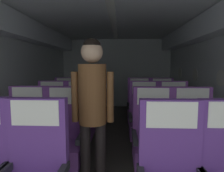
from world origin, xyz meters
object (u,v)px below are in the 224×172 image
object	(u,v)px
seat_d_right_aisle	(162,109)
seat_d_right_window	(139,109)
seat_c_right_aisle	(174,121)
seat_c_left_window	(51,120)
seat_d_left_aisle	(88,109)
seat_c_right_window	(144,121)
flight_attendant	(93,100)
seat_b_right_window	(153,142)
seat_c_left_aisle	(79,120)
seat_b_left_aisle	(64,140)
seat_b_right_aisle	(194,142)
seat_b_left_window	(26,139)
seat_d_left_window	(65,108)

from	to	relation	value
seat_d_right_aisle	seat_d_right_window	bearing A→B (deg)	178.24
seat_c_right_aisle	seat_d_right_aisle	xyz separation A→B (m)	(-0.01, 0.81, 0.00)
seat_c_left_window	seat_d_left_aisle	size ratio (longest dim) A/B	1.00
seat_c_right_aisle	seat_c_right_window	size ratio (longest dim) A/B	1.00
seat_c_right_aisle	flight_attendant	distance (m)	1.68
seat_c_right_window	flight_attendant	size ratio (longest dim) A/B	0.68
seat_b_right_window	seat_c_left_aisle	size ratio (longest dim) A/B	1.00
seat_c_left_window	seat_c_right_window	bearing A→B (deg)	0.72
seat_b_left_aisle	seat_c_right_window	bearing A→B (deg)	39.01
seat_c_left_window	seat_d_right_aisle	world-z (taller)	same
seat_b_left_aisle	seat_d_left_aisle	bearing A→B (deg)	89.78
seat_b_right_aisle	seat_c_left_window	xyz separation A→B (m)	(-1.99, 0.81, 0.00)
seat_d_right_aisle	flight_attendant	world-z (taller)	flight_attendant
seat_b_left_aisle	seat_c_right_aisle	bearing A→B (deg)	29.28
seat_c_left_window	seat_c_left_aisle	bearing A→B (deg)	0.90
seat_b_right_window	seat_c_left_aisle	bearing A→B (deg)	141.85
seat_c_left_aisle	seat_d_right_aisle	xyz separation A→B (m)	(1.51, 0.83, 0.00)
seat_c_left_aisle	seat_d_right_aisle	bearing A→B (deg)	28.72
seat_d_left_aisle	seat_b_left_window	bearing A→B (deg)	-106.32
seat_b_right_aisle	seat_b_right_window	size ratio (longest dim) A/B	1.00
seat_c_left_window	seat_d_right_window	size ratio (longest dim) A/B	1.00
seat_d_left_aisle	flight_attendant	xyz separation A→B (m)	(0.38, -1.93, 0.54)
seat_b_left_aisle	flight_attendant	distance (m)	0.71
seat_b_left_window	seat_b_right_window	size ratio (longest dim) A/B	1.00
seat_b_left_aisle	flight_attendant	world-z (taller)	flight_attendant
seat_b_left_aisle	seat_d_left_aisle	distance (m)	1.67
seat_b_left_aisle	seat_c_right_window	size ratio (longest dim) A/B	1.00
seat_b_right_aisle	seat_c_right_aisle	xyz separation A→B (m)	(0.01, 0.84, 0.00)
seat_b_right_window	seat_d_left_aisle	bearing A→B (deg)	122.40
seat_c_left_aisle	seat_c_right_window	distance (m)	1.05
seat_b_left_aisle	flight_attendant	bearing A→B (deg)	-34.05
seat_c_left_window	seat_c_right_window	xyz separation A→B (m)	(1.52, 0.02, 0.00)
seat_d_left_window	flight_attendant	xyz separation A→B (m)	(0.87, -1.93, 0.54)
seat_b_right_aisle	flight_attendant	bearing A→B (deg)	-166.13
seat_c_left_window	seat_d_right_aisle	distance (m)	2.15
seat_b_right_aisle	seat_d_left_aisle	xyz separation A→B (m)	(-1.52, 1.65, 0.00)
seat_d_left_aisle	seat_c_right_aisle	bearing A→B (deg)	-28.09
seat_b_right_aisle	seat_d_right_window	world-z (taller)	same
seat_d_right_window	flight_attendant	world-z (taller)	flight_attendant
seat_d_left_window	seat_c_left_window	bearing A→B (deg)	-89.18
seat_d_right_window	flight_attendant	size ratio (longest dim) A/B	0.68
seat_c_right_window	seat_b_right_aisle	bearing A→B (deg)	-60.56
seat_b_left_window	flight_attendant	xyz separation A→B (m)	(0.86, -0.28, 0.54)
seat_b_right_window	seat_d_right_window	xyz separation A→B (m)	(-0.00, 1.67, 0.00)
seat_c_left_aisle	seat_c_right_aisle	bearing A→B (deg)	0.62
seat_b_left_aisle	seat_c_left_aisle	world-z (taller)	same
seat_b_left_window	seat_c_left_window	bearing A→B (deg)	89.26
seat_d_left_aisle	flight_attendant	world-z (taller)	flight_attendant
seat_c_right_aisle	seat_c_left_aisle	bearing A→B (deg)	-179.38
seat_b_right_aisle	seat_c_right_window	size ratio (longest dim) A/B	1.00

